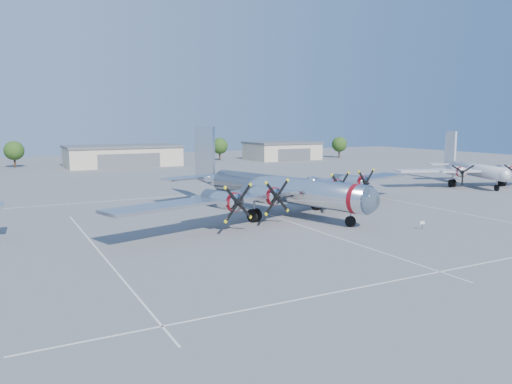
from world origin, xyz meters
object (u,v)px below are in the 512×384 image
hangar_east (282,151)px  tree_far_east (339,144)px  hangar_center (123,156)px  twin_engine_east (473,186)px  info_placard (422,224)px  tree_east (220,146)px  main_bomber_b29 (275,213)px  tree_west (14,151)px

hangar_east → tree_far_east: size_ratio=3.10×
hangar_east → hangar_center: bearing=-180.0°
twin_engine_east → info_placard: bearing=-127.6°
tree_east → twin_engine_east: tree_east is taller
hangar_east → info_placard: hangar_east is taller
twin_engine_east → info_placard: twin_engine_east is taller
hangar_center → main_bomber_b29: (1.21, -76.66, -2.71)m
tree_west → info_placard: (35.30, -100.32, -3.57)m
hangar_east → twin_engine_east: hangar_east is taller
twin_engine_east → main_bomber_b29: bearing=-151.0°
tree_west → main_bomber_b29: bearing=-72.8°
main_bomber_b29 → info_placard: 18.09m
tree_west → main_bomber_b29: (26.21, -84.70, -4.22)m
info_placard → hangar_center: bearing=118.3°
hangar_center → twin_engine_east: bearing=-56.4°
main_bomber_b29 → info_placard: (9.09, -15.62, 0.65)m
tree_far_east → main_bomber_b29: (-66.79, -74.70, -4.22)m
tree_far_east → info_placard: bearing=-122.6°
hangar_center → twin_engine_east: 83.84m
info_placard → twin_engine_east: bearing=53.8°
main_bomber_b29 → info_placard: size_ratio=52.36×
tree_west → tree_east: size_ratio=1.00×
hangar_center → hangar_east: 48.00m
tree_far_east → twin_engine_east: (-21.68, -67.88, -4.22)m
tree_east → hangar_center: bearing=-168.6°
main_bomber_b29 → hangar_east: bearing=42.5°
tree_west → tree_far_east: same height
tree_east → tree_far_east: 38.83m
hangar_center → info_placard: 92.88m
hangar_east → tree_far_east: tree_far_east is taller
tree_far_east → twin_engine_east: tree_far_east is taller
tree_far_east → twin_engine_east: size_ratio=0.22×
hangar_center → hangar_east: size_ratio=1.39×
tree_west → info_placard: size_ratio=7.17×
tree_west → main_bomber_b29: size_ratio=0.14×
tree_east → twin_engine_east: size_ratio=0.22×
hangar_center → main_bomber_b29: 76.72m
hangar_east → tree_far_east: (20.00, -1.96, 1.51)m
hangar_center → hangar_east: same height
tree_far_east → twin_engine_east: 71.38m
hangar_east → tree_west: (-73.00, 8.04, 1.51)m
hangar_east → main_bomber_b29: 89.86m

